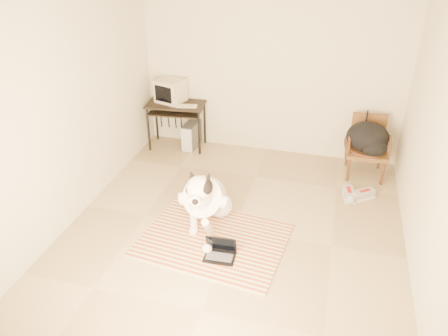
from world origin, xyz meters
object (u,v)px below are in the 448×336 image
at_px(laptop, 220,251).
at_px(backpack, 369,139).
at_px(pc_tower, 191,135).
at_px(rattan_chair, 367,147).
at_px(crt_monitor, 170,91).
at_px(dog, 205,199).
at_px(computer_desk, 176,110).

height_order(laptop, backpack, backpack).
bearing_deg(pc_tower, laptop, -64.69).
xyz_separation_m(laptop, rattan_chair, (1.56, 2.37, 0.36)).
xyz_separation_m(pc_tower, rattan_chair, (2.75, -0.15, 0.23)).
xyz_separation_m(crt_monitor, rattan_chair, (3.08, -0.17, -0.50)).
relative_size(laptop, pc_tower, 0.78).
distance_m(dog, pc_tower, 2.14).
relative_size(dog, pc_tower, 2.73).
relative_size(laptop, rattan_chair, 0.41).
bearing_deg(computer_desk, backpack, -3.46).
bearing_deg(pc_tower, backpack, -4.90).
xyz_separation_m(dog, backpack, (1.90, 1.73, 0.24)).
relative_size(laptop, crt_monitor, 0.73).
height_order(dog, pc_tower, dog).
relative_size(rattan_chair, backpack, 1.46).
bearing_deg(laptop, crt_monitor, 120.90).
bearing_deg(backpack, computer_desk, 176.54).
distance_m(dog, rattan_chair, 2.63).
relative_size(dog, computer_desk, 1.30).
bearing_deg(crt_monitor, pc_tower, -4.11).
distance_m(pc_tower, rattan_chair, 2.76).
xyz_separation_m(crt_monitor, backpack, (3.08, -0.26, -0.34)).
xyz_separation_m(laptop, crt_monitor, (-1.53, 2.55, 0.86)).
xyz_separation_m(laptop, computer_desk, (-1.42, 2.47, 0.58)).
xyz_separation_m(dog, laptop, (0.34, -0.56, -0.29)).
bearing_deg(rattan_chair, computer_desk, 178.20).
distance_m(laptop, computer_desk, 2.91).
bearing_deg(laptop, rattan_chair, 56.76).
relative_size(computer_desk, backpack, 1.61).
height_order(crt_monitor, backpack, crt_monitor).
xyz_separation_m(rattan_chair, backpack, (-0.00, -0.09, 0.16)).
bearing_deg(laptop, dog, 121.33).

